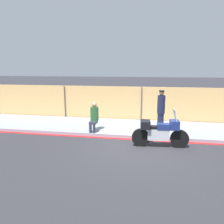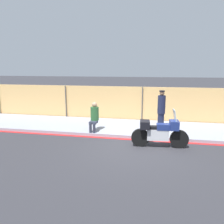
{
  "view_description": "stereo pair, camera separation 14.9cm",
  "coord_description": "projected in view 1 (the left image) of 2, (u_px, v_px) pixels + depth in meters",
  "views": [
    {
      "loc": [
        0.48,
        -7.9,
        3.01
      ],
      "look_at": [
        -1.14,
        1.21,
        1.1
      ],
      "focal_mm": 35.0,
      "sensor_mm": 36.0,
      "label": 1
    },
    {
      "loc": [
        0.63,
        -7.87,
        3.01
      ],
      "look_at": [
        -1.14,
        1.21,
        1.1
      ],
      "focal_mm": 35.0,
      "sensor_mm": 36.0,
      "label": 2
    }
  ],
  "objects": [
    {
      "name": "officer_standing",
      "position": [
        161.0,
        110.0,
        9.83
      ],
      "size": [
        0.34,
        0.34,
        1.86
      ],
      "color": "#191E38",
      "rests_on": "sidewalk"
    },
    {
      "name": "ground_plane",
      "position": [
        136.0,
        148.0,
        8.31
      ],
      "size": [
        120.0,
        120.0,
        0.0
      ],
      "primitive_type": "plane",
      "color": "#2D2D33"
    },
    {
      "name": "storefront_fence",
      "position": [
        141.0,
        105.0,
        12.04
      ],
      "size": [
        31.29,
        0.17,
        1.96
      ],
      "color": "#E5B26B",
      "rests_on": "ground_plane"
    },
    {
      "name": "motorcycle",
      "position": [
        160.0,
        132.0,
        8.29
      ],
      "size": [
        2.16,
        0.59,
        1.48
      ],
      "rotation": [
        0.0,
        0.0,
        0.07
      ],
      "color": "black",
      "rests_on": "ground_plane"
    },
    {
      "name": "sidewalk",
      "position": [
        139.0,
        128.0,
        10.71
      ],
      "size": [
        32.93,
        2.97,
        0.13
      ],
      "color": "#8E93A3",
      "rests_on": "ground_plane"
    },
    {
      "name": "curb_paint_stripe",
      "position": [
        137.0,
        140.0,
        9.2
      ],
      "size": [
        32.93,
        0.18,
        0.01
      ],
      "color": "red",
      "rests_on": "ground_plane"
    },
    {
      "name": "person_seated_on_curb",
      "position": [
        94.0,
        115.0,
        9.92
      ],
      "size": [
        0.38,
        0.68,
        1.32
      ],
      "color": "#2D3342",
      "rests_on": "sidewalk"
    }
  ]
}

